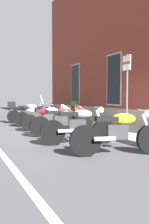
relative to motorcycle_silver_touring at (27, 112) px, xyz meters
The scene contains 10 objects.
ground_plane 3.89m from the motorcycle_silver_touring, 15.94° to the left, with size 140.00×140.00×0.00m, color #38383A.
sidewalk 4.50m from the motorcycle_silver_touring, 34.21° to the left, with size 27.98×2.92×0.13m, color slate.
motorcycle_silver_touring is the anchor object (origin of this frame).
motorcycle_black_sport 1.61m from the motorcycle_silver_touring, ahead, with size 0.87×2.01×1.01m.
motorcycle_white_sport 2.88m from the motorcycle_silver_touring, ahead, with size 0.62×2.08×0.99m.
motorcycle_red_sport 4.34m from the motorcycle_silver_touring, ahead, with size 0.63×2.07×1.01m.
motorcycle_grey_naked 5.86m from the motorcycle_silver_touring, ahead, with size 0.72×2.02×0.99m.
motorcycle_yellow_naked 7.35m from the motorcycle_silver_touring, ahead, with size 0.81×2.10×0.97m.
parking_sign 5.92m from the motorcycle_silver_touring, 16.34° to the left, with size 0.36×0.07×2.40m.
barrel_planter 2.31m from the motorcycle_silver_touring, 72.24° to the left, with size 0.58×0.58×0.94m.
Camera 1 is at (8.03, -4.06, 1.25)m, focal length 39.98 mm.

